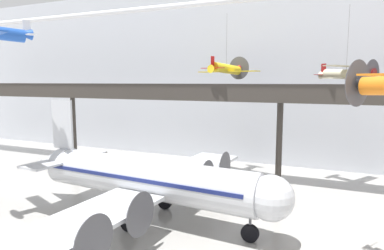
% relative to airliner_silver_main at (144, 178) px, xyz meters
% --- Properties ---
extents(hangar_back_wall, '(140.00, 3.00, 25.34)m').
position_rel_airliner_silver_main_xyz_m(hangar_back_wall, '(8.42, 24.79, 9.21)').
color(hangar_back_wall, silver).
rests_on(hangar_back_wall, ground).
extents(mezzanine_walkway, '(110.00, 3.20, 11.22)m').
position_rel_airliner_silver_main_xyz_m(mezzanine_walkway, '(8.42, 14.58, 6.05)').
color(mezzanine_walkway, '#38332D').
rests_on(mezzanine_walkway, ground).
extents(airliner_silver_main, '(25.08, 28.57, 9.77)m').
position_rel_airliner_silver_main_xyz_m(airliner_silver_main, '(0.00, 0.00, 0.00)').
color(airliner_silver_main, silver).
rests_on(airliner_silver_main, ground).
extents(suspended_plane_cream_biplane, '(6.32, 6.98, 8.35)m').
position_rel_airliner_silver_main_xyz_m(suspended_plane_cream_biplane, '(15.04, 16.08, 8.81)').
color(suspended_plane_cream_biplane, beige).
extents(suspended_plane_yellow_lowwing, '(8.02, 6.68, 7.65)m').
position_rel_airliner_silver_main_xyz_m(suspended_plane_yellow_lowwing, '(1.99, 15.55, 9.49)').
color(suspended_plane_yellow_lowwing, yellow).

